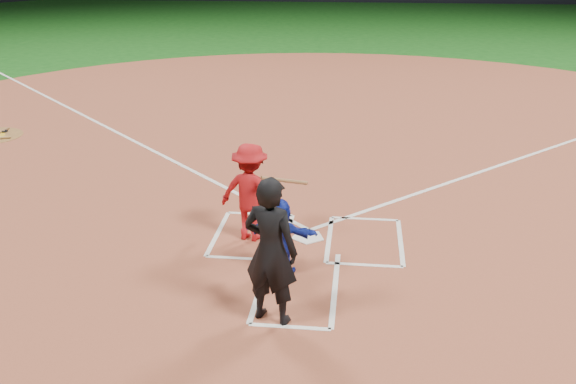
# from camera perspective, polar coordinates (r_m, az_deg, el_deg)

# --- Properties ---
(ground) EXTENTS (120.00, 120.00, 0.00)m
(ground) POSITION_cam_1_polar(r_m,az_deg,el_deg) (11.15, 1.77, -4.11)
(ground) COLOR #124913
(ground) RESTS_ON ground
(home_plate_dirt) EXTENTS (28.00, 28.00, 0.01)m
(home_plate_dirt) POSITION_cam_1_polar(r_m,az_deg,el_deg) (16.76, 3.55, 4.69)
(home_plate_dirt) COLOR brown
(home_plate_dirt) RESTS_ON ground
(home_plate) EXTENTS (0.60, 0.60, 0.02)m
(home_plate) POSITION_cam_1_polar(r_m,az_deg,el_deg) (11.14, 1.77, -4.02)
(home_plate) COLOR white
(home_plate) RESTS_ON home_plate_dirt
(bat_weight_donut) EXTENTS (0.19, 0.19, 0.05)m
(bat_weight_donut) POSITION_cam_1_polar(r_m,az_deg,el_deg) (18.96, -23.93, 4.97)
(bat_weight_donut) COLOR black
(bat_weight_donut) RESTS_ON on_deck_circle
(catcher) EXTENTS (1.14, 0.44, 1.20)m
(catcher) POSITION_cam_1_polar(r_m,az_deg,el_deg) (9.77, -0.68, -3.98)
(catcher) COLOR #1325A1
(catcher) RESTS_ON home_plate_dirt
(umpire) EXTENTS (0.86, 0.69, 2.05)m
(umpire) POSITION_cam_1_polar(r_m,az_deg,el_deg) (8.39, -1.55, -5.25)
(umpire) COLOR black
(umpire) RESTS_ON home_plate_dirt
(chalk_markings) EXTENTS (28.35, 17.32, 0.01)m
(chalk_markings) POSITION_cam_1_polar(r_m,az_deg,el_deg) (16.07, 3.40, 4.00)
(chalk_markings) COLOR white
(chalk_markings) RESTS_ON home_plate_dirt
(batter_at_plate) EXTENTS (1.58, 0.87, 1.69)m
(batter_at_plate) POSITION_cam_1_polar(r_m,az_deg,el_deg) (10.81, -3.36, -0.02)
(batter_at_plate) COLOR #B11317
(batter_at_plate) RESTS_ON home_plate_dirt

